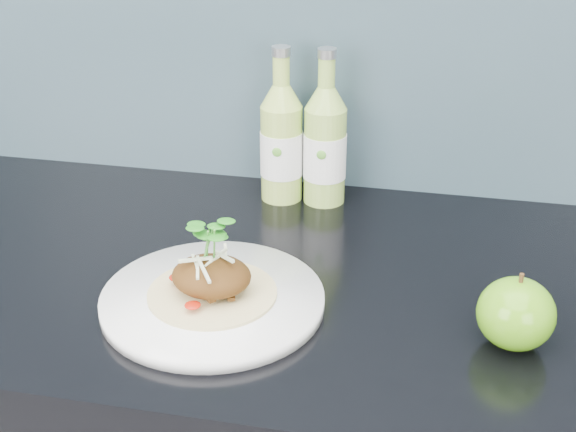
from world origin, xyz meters
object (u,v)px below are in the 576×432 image
green_apple (516,314)px  cider_bottle_right (325,146)px  cider_bottle_left (281,143)px  dinner_plate (213,300)px

green_apple → cider_bottle_right: bearing=129.4°
cider_bottle_left → dinner_plate: bearing=-80.7°
dinner_plate → cider_bottle_left: size_ratio=1.41×
dinner_plate → cider_bottle_right: size_ratio=1.41×
green_apple → cider_bottle_left: bearing=135.9°
cider_bottle_left → green_apple: bearing=-31.9°
cider_bottle_left → cider_bottle_right: bearing=15.0°
green_apple → cider_bottle_left: 0.47m
green_apple → cider_bottle_left: size_ratio=0.43×
cider_bottle_left → cider_bottle_right: (0.07, 0.00, 0.00)m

